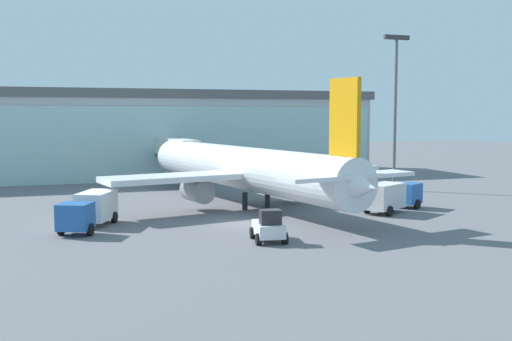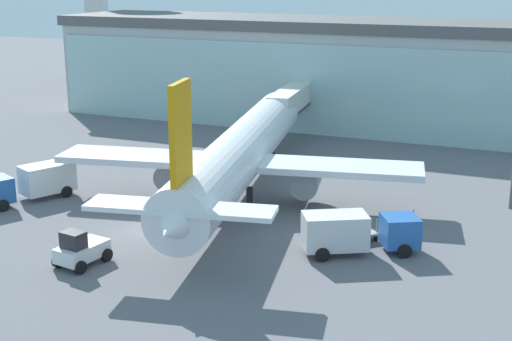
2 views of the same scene
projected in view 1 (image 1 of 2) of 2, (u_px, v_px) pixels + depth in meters
ground at (245, 224)px, 47.73m from camera, size 240.00×240.00×0.00m
terminal_building at (151, 133)px, 85.03m from camera, size 63.94×16.32×12.07m
jet_bridge at (172, 149)px, 75.34m from camera, size 3.75×14.72×5.74m
apron_light_mast at (395, 98)px, 68.18m from camera, size 3.20×0.40×17.65m
airplane at (245, 169)px, 57.04m from camera, size 28.29×37.48×11.40m
catering_truck at (90, 209)px, 46.04m from camera, size 5.17×7.53×2.65m
fuel_truck at (392, 195)px, 53.83m from camera, size 7.47×5.39×2.65m
baggage_cart at (369, 202)px, 56.42m from camera, size 3.13×3.09×1.50m
pushback_tug at (269, 228)px, 41.19m from camera, size 2.64×3.46×2.30m
safety_cone_nose at (280, 213)px, 51.30m from camera, size 0.36×0.36×0.55m
safety_cone_wingtip at (364, 195)px, 62.64m from camera, size 0.36×0.36×0.55m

